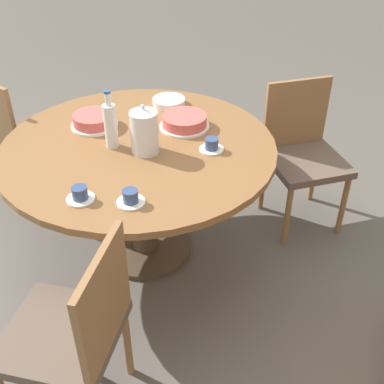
{
  "coord_description": "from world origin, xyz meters",
  "views": [
    {
      "loc": [
        1.72,
        1.27,
        1.91
      ],
      "look_at": [
        0.0,
        0.31,
        0.51
      ],
      "focal_mm": 45.0,
      "sensor_mm": 36.0,
      "label": 1
    }
  ],
  "objects_px": {
    "cake_main": "(184,122)",
    "cup_c": "(80,195)",
    "cake_second": "(94,120)",
    "chair_a": "(75,331)",
    "coffee_pot": "(144,131)",
    "water_bottle": "(111,125)",
    "chair_c": "(19,133)",
    "cup_b": "(212,145)",
    "chair_b": "(303,151)",
    "cup_a": "(131,198)"
  },
  "relations": [
    {
      "from": "cup_a",
      "to": "chair_c",
      "type": "bearing_deg",
      "value": -112.68
    },
    {
      "from": "chair_a",
      "to": "cup_c",
      "type": "height_order",
      "value": "chair_a"
    },
    {
      "from": "cake_main",
      "to": "cup_b",
      "type": "height_order",
      "value": "cake_main"
    },
    {
      "from": "chair_c",
      "to": "chair_b",
      "type": "bearing_deg",
      "value": -149.42
    },
    {
      "from": "cup_c",
      "to": "cup_b",
      "type": "bearing_deg",
      "value": 155.35
    },
    {
      "from": "cake_second",
      "to": "coffee_pot",
      "type": "bearing_deg",
      "value": 76.57
    },
    {
      "from": "cup_a",
      "to": "cup_c",
      "type": "xyz_separation_m",
      "value": [
        0.08,
        -0.2,
        0.0
      ]
    },
    {
      "from": "coffee_pot",
      "to": "cup_a",
      "type": "relative_size",
      "value": 2.07
    },
    {
      "from": "cup_b",
      "to": "cup_c",
      "type": "bearing_deg",
      "value": -24.65
    },
    {
      "from": "cake_second",
      "to": "cup_b",
      "type": "distance_m",
      "value": 0.67
    },
    {
      "from": "chair_c",
      "to": "coffee_pot",
      "type": "bearing_deg",
      "value": -178.24
    },
    {
      "from": "chair_b",
      "to": "cup_c",
      "type": "height_order",
      "value": "chair_b"
    },
    {
      "from": "chair_c",
      "to": "cake_main",
      "type": "relative_size",
      "value": 3.2
    },
    {
      "from": "cup_b",
      "to": "cup_c",
      "type": "relative_size",
      "value": 1.0
    },
    {
      "from": "chair_a",
      "to": "chair_c",
      "type": "height_order",
      "value": "same"
    },
    {
      "from": "water_bottle",
      "to": "cake_main",
      "type": "relative_size",
      "value": 1.11
    },
    {
      "from": "chair_a",
      "to": "cup_c",
      "type": "xyz_separation_m",
      "value": [
        -0.42,
        -0.28,
        0.26
      ]
    },
    {
      "from": "coffee_pot",
      "to": "cup_a",
      "type": "xyz_separation_m",
      "value": [
        0.39,
        0.18,
        -0.09
      ]
    },
    {
      "from": "coffee_pot",
      "to": "cake_second",
      "type": "bearing_deg",
      "value": -103.43
    },
    {
      "from": "chair_a",
      "to": "coffee_pot",
      "type": "bearing_deg",
      "value": -179.82
    },
    {
      "from": "chair_c",
      "to": "coffee_pot",
      "type": "height_order",
      "value": "coffee_pot"
    },
    {
      "from": "chair_c",
      "to": "cake_second",
      "type": "relative_size",
      "value": 3.39
    },
    {
      "from": "cup_a",
      "to": "cake_main",
      "type": "bearing_deg",
      "value": -168.49
    },
    {
      "from": "water_bottle",
      "to": "cake_second",
      "type": "distance_m",
      "value": 0.27
    },
    {
      "from": "cake_main",
      "to": "water_bottle",
      "type": "bearing_deg",
      "value": -30.88
    },
    {
      "from": "coffee_pot",
      "to": "cake_second",
      "type": "relative_size",
      "value": 1.0
    },
    {
      "from": "cake_main",
      "to": "cup_c",
      "type": "height_order",
      "value": "cake_main"
    },
    {
      "from": "chair_a",
      "to": "cake_second",
      "type": "distance_m",
      "value": 1.21
    },
    {
      "from": "chair_c",
      "to": "cake_main",
      "type": "distance_m",
      "value": 1.14
    },
    {
      "from": "coffee_pot",
      "to": "cup_b",
      "type": "height_order",
      "value": "coffee_pot"
    },
    {
      "from": "chair_b",
      "to": "chair_c",
      "type": "bearing_deg",
      "value": 156.46
    },
    {
      "from": "chair_a",
      "to": "coffee_pot",
      "type": "distance_m",
      "value": 0.99
    },
    {
      "from": "chair_b",
      "to": "cake_main",
      "type": "bearing_deg",
      "value": 175.46
    },
    {
      "from": "cup_a",
      "to": "cup_b",
      "type": "distance_m",
      "value": 0.57
    },
    {
      "from": "cup_b",
      "to": "cake_main",
      "type": "bearing_deg",
      "value": -121.48
    },
    {
      "from": "water_bottle",
      "to": "cup_c",
      "type": "xyz_separation_m",
      "value": [
        0.43,
        0.16,
        -0.1
      ]
    },
    {
      "from": "coffee_pot",
      "to": "cup_b",
      "type": "bearing_deg",
      "value": 121.73
    },
    {
      "from": "cup_b",
      "to": "water_bottle",
      "type": "bearing_deg",
      "value": -65.11
    },
    {
      "from": "chair_c",
      "to": "cake_main",
      "type": "bearing_deg",
      "value": -161.44
    },
    {
      "from": "cake_second",
      "to": "cup_a",
      "type": "height_order",
      "value": "cake_second"
    },
    {
      "from": "cup_b",
      "to": "cake_second",
      "type": "bearing_deg",
      "value": -83.27
    },
    {
      "from": "coffee_pot",
      "to": "cup_b",
      "type": "xyz_separation_m",
      "value": [
        -0.17,
        0.28,
        -0.09
      ]
    },
    {
      "from": "coffee_pot",
      "to": "cake_main",
      "type": "distance_m",
      "value": 0.33
    },
    {
      "from": "coffee_pot",
      "to": "cake_main",
      "type": "xyz_separation_m",
      "value": [
        -0.32,
        0.04,
        -0.08
      ]
    },
    {
      "from": "cake_main",
      "to": "cake_second",
      "type": "bearing_deg",
      "value": -62.42
    },
    {
      "from": "chair_b",
      "to": "water_bottle",
      "type": "height_order",
      "value": "water_bottle"
    },
    {
      "from": "water_bottle",
      "to": "cup_a",
      "type": "xyz_separation_m",
      "value": [
        0.35,
        0.36,
        -0.1
      ]
    },
    {
      "from": "water_bottle",
      "to": "cup_c",
      "type": "distance_m",
      "value": 0.47
    },
    {
      "from": "coffee_pot",
      "to": "cake_second",
      "type": "distance_m",
      "value": 0.41
    },
    {
      "from": "chair_b",
      "to": "coffee_pot",
      "type": "bearing_deg",
      "value": -171.77
    }
  ]
}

